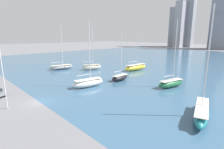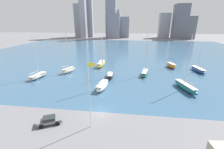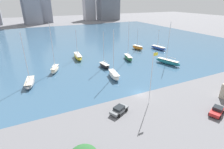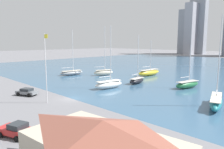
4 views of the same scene
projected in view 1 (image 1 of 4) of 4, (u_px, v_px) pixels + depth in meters
name	position (u px, v px, depth m)	size (l,w,h in m)	color
ground_plane	(40.00, 102.00, 31.54)	(500.00, 500.00, 0.00)	slate
harbor_water	(195.00, 62.00, 78.62)	(180.00, 140.00, 0.00)	#385B7A
flag_pole	(2.00, 68.00, 27.23)	(1.24, 0.14, 12.77)	silver
sailboat_green	(171.00, 83.00, 40.53)	(3.75, 8.10, 15.36)	#236B3D
sailboat_cream	(92.00, 67.00, 60.99)	(4.45, 6.95, 16.43)	beige
sailboat_gray	(61.00, 67.00, 62.03)	(3.84, 8.64, 15.23)	gray
sailboat_teal	(202.00, 112.00, 25.15)	(5.04, 10.35, 15.82)	#1E757F
sailboat_yellow	(136.00, 67.00, 60.32)	(3.27, 10.18, 11.85)	yellow
sailboat_white	(88.00, 83.00, 40.69)	(3.48, 8.08, 15.08)	white
sailboat_black	(120.00, 77.00, 46.62)	(2.83, 6.21, 13.06)	black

